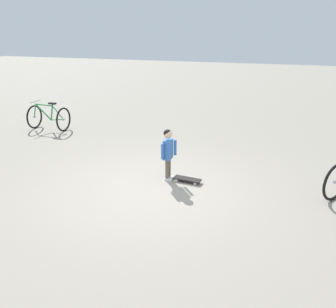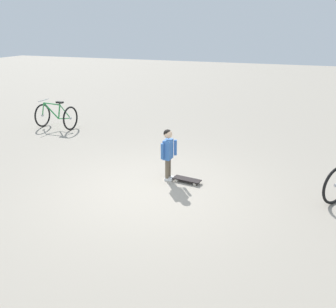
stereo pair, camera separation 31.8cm
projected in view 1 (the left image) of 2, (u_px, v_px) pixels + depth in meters
name	position (u px, v px, depth m)	size (l,w,h in m)	color
ground_plane	(153.00, 190.00, 6.93)	(50.00, 50.00, 0.00)	#9E9384
child_person	(168.00, 149.00, 7.21)	(0.37, 0.23, 1.06)	brown
skateboard	(187.00, 179.00, 7.28)	(0.27, 0.59, 0.07)	black
bicycle_far	(49.00, 117.00, 10.80)	(0.72, 1.08, 0.85)	black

